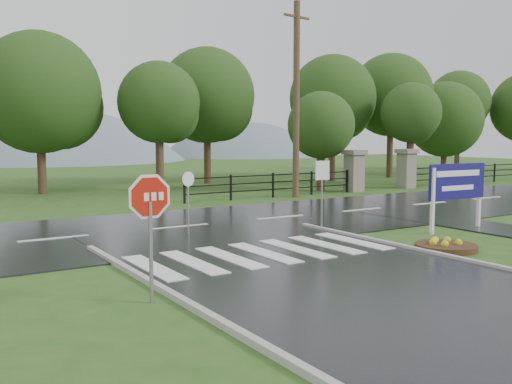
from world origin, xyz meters
TOP-DOWN VIEW (x-y plane):
  - ground at (0.00, 0.00)m, footprint 120.00×120.00m
  - main_road at (0.00, 10.00)m, footprint 90.00×8.00m
  - walkway at (8.50, 4.00)m, footprint 2.20×11.00m
  - crosswalk at (0.00, 5.00)m, footprint 6.50×2.80m
  - pillar_west at (13.00, 16.00)m, footprint 1.00×1.00m
  - pillar_east at (17.00, 16.00)m, footprint 1.00×1.00m
  - fence_west at (7.75, 16.00)m, footprint 9.58×0.08m
  - hills at (3.49, 65.00)m, footprint 102.00×48.00m
  - treeline at (1.00, 24.00)m, footprint 83.20×5.20m
  - stop_sign at (-3.99, 2.61)m, footprint 1.11×0.09m
  - estate_billboard at (7.17, 4.80)m, footprint 2.44×0.18m
  - flower_bed at (4.41, 2.93)m, footprint 1.61×1.61m
  - reg_sign_small at (3.59, 7.11)m, footprint 0.49×0.09m
  - reg_sign_round at (-0.38, 8.56)m, footprint 0.44×0.13m
  - utility_pole_east at (8.75, 15.50)m, footprint 1.66×0.37m
  - entrance_tree_left at (11.92, 17.50)m, footprint 3.67×3.67m
  - entrance_tree_right at (18.90, 17.50)m, footprint 3.65×3.65m

SIDE VIEW (x-z plane):
  - hills at x=3.49m, z-range -39.54..8.46m
  - ground at x=0.00m, z-range 0.00..0.00m
  - main_road at x=0.00m, z-range -0.02..0.02m
  - walkway at x=8.50m, z-range -0.02..0.02m
  - treeline at x=1.00m, z-range -5.00..5.00m
  - crosswalk at x=0.00m, z-range 0.05..0.07m
  - flower_bed at x=4.41m, z-range -0.04..0.28m
  - fence_west at x=7.75m, z-range 0.12..1.32m
  - pillar_west at x=13.00m, z-range 0.06..2.30m
  - pillar_east at x=17.00m, z-range 0.06..2.30m
  - reg_sign_round at x=-0.38m, z-range 0.29..2.23m
  - estate_billboard at x=7.17m, z-range 0.40..2.54m
  - reg_sign_small at x=3.59m, z-range 0.46..2.68m
  - stop_sign at x=-3.99m, z-range 0.50..2.99m
  - entrance_tree_left at x=11.92m, z-range 0.85..6.26m
  - entrance_tree_right at x=18.90m, z-range 1.24..7.46m
  - utility_pole_east at x=8.75m, z-range 0.08..9.45m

